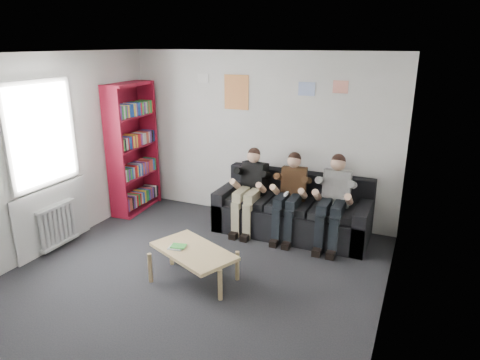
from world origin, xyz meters
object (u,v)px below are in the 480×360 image
(bookshelf, at_px, (133,148))
(person_left, at_px, (249,190))
(sofa, at_px, (293,212))
(person_middle, at_px, (290,196))
(coffee_table, at_px, (193,253))
(person_right, at_px, (333,202))

(bookshelf, bearing_deg, person_left, -5.68)
(sofa, height_order, person_middle, person_middle)
(bookshelf, distance_m, person_middle, 2.83)
(bookshelf, bearing_deg, sofa, -1.39)
(bookshelf, distance_m, coffee_table, 2.81)
(sofa, relative_size, person_middle, 1.80)
(sofa, xyz_separation_m, person_middle, (0.00, -0.20, 0.33))
(person_middle, bearing_deg, person_left, 171.03)
(bookshelf, relative_size, person_right, 1.66)
(sofa, bearing_deg, bookshelf, -176.43)
(bookshelf, bearing_deg, person_middle, -5.52)
(person_middle, relative_size, person_right, 0.97)
(sofa, relative_size, bookshelf, 1.05)
(bookshelf, height_order, person_left, bookshelf)
(sofa, relative_size, person_left, 1.79)
(coffee_table, relative_size, person_right, 0.80)
(bookshelf, distance_m, person_right, 3.46)
(sofa, distance_m, person_right, 0.76)
(sofa, height_order, bookshelf, bookshelf)
(coffee_table, xyz_separation_m, person_right, (1.32, 1.67, 0.29))
(sofa, xyz_separation_m, coffee_table, (-0.68, -1.87, 0.05))
(sofa, bearing_deg, person_left, -162.54)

